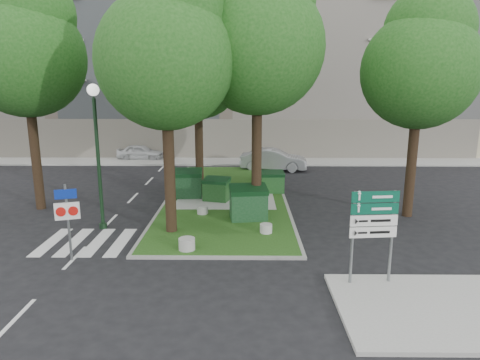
{
  "coord_description": "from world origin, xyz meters",
  "views": [
    {
      "loc": [
        1.47,
        -14.01,
        6.02
      ],
      "look_at": [
        1.28,
        3.6,
        2.0
      ],
      "focal_mm": 32.0,
      "sensor_mm": 36.0,
      "label": 1
    }
  ],
  "objects_px": {
    "car_white": "(141,152)",
    "bollard_mid": "(203,210)",
    "tree_median_near_right": "(260,34)",
    "litter_bin": "(260,190)",
    "bollard_right": "(266,228)",
    "street_lamp": "(97,140)",
    "tree_median_mid": "(199,64)",
    "dumpster_d": "(272,182)",
    "bollard_left": "(187,244)",
    "tree_median_near_left": "(167,47)",
    "dumpster_b": "(217,189)",
    "car_silver": "(273,160)",
    "directional_sign": "(373,222)",
    "dumpster_a": "(187,184)",
    "dumpster_c": "(248,203)",
    "tree_street_left": "(26,46)",
    "tree_median_far": "(259,42)",
    "traffic_sign_pole": "(67,212)",
    "tree_street_right": "(422,60)"
  },
  "relations": [
    {
      "from": "street_lamp",
      "to": "tree_street_left",
      "type": "bearing_deg",
      "value": 143.02
    },
    {
      "from": "dumpster_a",
      "to": "litter_bin",
      "type": "relative_size",
      "value": 2.66
    },
    {
      "from": "tree_street_right",
      "to": "directional_sign",
      "type": "relative_size",
      "value": 3.54
    },
    {
      "from": "tree_median_near_left",
      "to": "dumpster_b",
      "type": "height_order",
      "value": "tree_median_near_left"
    },
    {
      "from": "dumpster_b",
      "to": "traffic_sign_pole",
      "type": "xyz_separation_m",
      "value": [
        -4.57,
        -7.36,
        1.04
      ]
    },
    {
      "from": "tree_median_near_left",
      "to": "bollard_right",
      "type": "height_order",
      "value": "tree_median_near_left"
    },
    {
      "from": "dumpster_d",
      "to": "traffic_sign_pole",
      "type": "distance_m",
      "value": 11.86
    },
    {
      "from": "bollard_mid",
      "to": "tree_median_near_right",
      "type": "bearing_deg",
      "value": -6.46
    },
    {
      "from": "tree_street_left",
      "to": "directional_sign",
      "type": "xyz_separation_m",
      "value": [
        13.68,
        -8.06,
        -5.64
      ]
    },
    {
      "from": "dumpster_b",
      "to": "bollard_left",
      "type": "xyz_separation_m",
      "value": [
        -0.65,
        -6.64,
        -0.37
      ]
    },
    {
      "from": "directional_sign",
      "to": "bollard_left",
      "type": "bearing_deg",
      "value": 151.64
    },
    {
      "from": "dumpster_c",
      "to": "tree_median_near_right",
      "type": "bearing_deg",
      "value": 36.47
    },
    {
      "from": "car_silver",
      "to": "directional_sign",
      "type": "bearing_deg",
      "value": -166.7
    },
    {
      "from": "tree_median_near_right",
      "to": "car_white",
      "type": "xyz_separation_m",
      "value": [
        -8.89,
        14.94,
        -7.36
      ]
    },
    {
      "from": "tree_median_near_left",
      "to": "litter_bin",
      "type": "relative_size",
      "value": 16.77
    },
    {
      "from": "tree_median_far",
      "to": "tree_median_near_left",
      "type": "bearing_deg",
      "value": -111.28
    },
    {
      "from": "bollard_mid",
      "to": "street_lamp",
      "type": "distance_m",
      "value": 5.6
    },
    {
      "from": "tree_median_near_left",
      "to": "street_lamp",
      "type": "bearing_deg",
      "value": 169.74
    },
    {
      "from": "bollard_left",
      "to": "traffic_sign_pole",
      "type": "height_order",
      "value": "traffic_sign_pole"
    },
    {
      "from": "tree_median_mid",
      "to": "traffic_sign_pole",
      "type": "distance_m",
      "value": 11.26
    },
    {
      "from": "dumpster_b",
      "to": "car_silver",
      "type": "bearing_deg",
      "value": 83.3
    },
    {
      "from": "tree_median_near_right",
      "to": "street_lamp",
      "type": "bearing_deg",
      "value": -167.69
    },
    {
      "from": "tree_median_far",
      "to": "dumpster_d",
      "type": "xyz_separation_m",
      "value": [
        0.71,
        -3.17,
        -7.63
      ]
    },
    {
      "from": "tree_median_near_right",
      "to": "car_silver",
      "type": "distance_m",
      "value": 13.19
    },
    {
      "from": "bollard_right",
      "to": "bollard_mid",
      "type": "relative_size",
      "value": 0.98
    },
    {
      "from": "tree_street_left",
      "to": "bollard_mid",
      "type": "xyz_separation_m",
      "value": [
        7.95,
        -1.21,
        -7.35
      ]
    },
    {
      "from": "bollard_mid",
      "to": "dumpster_c",
      "type": "bearing_deg",
      "value": -18.82
    },
    {
      "from": "bollard_left",
      "to": "bollard_mid",
      "type": "distance_m",
      "value": 4.35
    },
    {
      "from": "car_white",
      "to": "tree_median_mid",
      "type": "bearing_deg",
      "value": -145.22
    },
    {
      "from": "bollard_left",
      "to": "street_lamp",
      "type": "distance_m",
      "value": 5.82
    },
    {
      "from": "litter_bin",
      "to": "traffic_sign_pole",
      "type": "distance_m",
      "value": 10.89
    },
    {
      "from": "tree_median_near_right",
      "to": "litter_bin",
      "type": "height_order",
      "value": "tree_median_near_right"
    },
    {
      "from": "street_lamp",
      "to": "traffic_sign_pole",
      "type": "bearing_deg",
      "value": -90.31
    },
    {
      "from": "tree_median_far",
      "to": "litter_bin",
      "type": "height_order",
      "value": "tree_median_far"
    },
    {
      "from": "dumpster_d",
      "to": "bollard_left",
      "type": "height_order",
      "value": "dumpster_d"
    },
    {
      "from": "bollard_left",
      "to": "car_white",
      "type": "height_order",
      "value": "car_white"
    },
    {
      "from": "tree_median_mid",
      "to": "bollard_mid",
      "type": "bearing_deg",
      "value": -83.87
    },
    {
      "from": "bollard_mid",
      "to": "litter_bin",
      "type": "relative_size",
      "value": 0.8
    },
    {
      "from": "dumpster_d",
      "to": "car_silver",
      "type": "xyz_separation_m",
      "value": [
        0.5,
        6.61,
        0.07
      ]
    },
    {
      "from": "tree_median_near_left",
      "to": "tree_median_mid",
      "type": "relative_size",
      "value": 1.05
    },
    {
      "from": "tree_median_mid",
      "to": "street_lamp",
      "type": "xyz_separation_m",
      "value": [
        -3.6,
        -5.94,
        -3.22
      ]
    },
    {
      "from": "dumpster_a",
      "to": "dumpster_c",
      "type": "relative_size",
      "value": 0.94
    },
    {
      "from": "dumpster_c",
      "to": "bollard_left",
      "type": "bearing_deg",
      "value": -129.45
    },
    {
      "from": "bollard_left",
      "to": "litter_bin",
      "type": "distance_m",
      "value": 8.19
    },
    {
      "from": "bollard_right",
      "to": "dumpster_b",
      "type": "bearing_deg",
      "value": 115.48
    },
    {
      "from": "traffic_sign_pole",
      "to": "bollard_mid",
      "type": "bearing_deg",
      "value": 34.81
    },
    {
      "from": "tree_median_near_right",
      "to": "dumpster_c",
      "type": "bearing_deg",
      "value": -135.91
    },
    {
      "from": "tree_median_far",
      "to": "bollard_left",
      "type": "bearing_deg",
      "value": -104.07
    },
    {
      "from": "car_white",
      "to": "bollard_mid",
      "type": "bearing_deg",
      "value": -151.25
    },
    {
      "from": "bollard_mid",
      "to": "litter_bin",
      "type": "height_order",
      "value": "litter_bin"
    }
  ]
}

